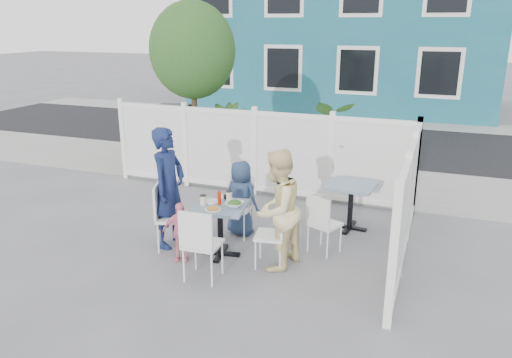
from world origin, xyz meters
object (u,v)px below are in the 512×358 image
(chair_left, at_px, (166,212))
(man, at_px, (169,188))
(main_table, at_px, (220,217))
(chair_right, at_px, (276,230))
(utility_cabinet, at_px, (175,134))
(toddler, at_px, (180,232))
(woman, at_px, (277,210))
(chair_back, at_px, (239,201))
(chair_near, at_px, (200,240))
(boy, at_px, (241,198))
(spare_table, at_px, (351,194))

(chair_left, relative_size, man, 0.55)
(main_table, distance_m, chair_right, 0.83)
(utility_cabinet, bearing_deg, man, -67.13)
(chair_left, bearing_deg, chair_right, 69.34)
(toddler, bearing_deg, woman, -3.01)
(main_table, height_order, woman, woman)
(chair_back, relative_size, toddler, 1.08)
(chair_left, distance_m, toddler, 0.49)
(chair_left, bearing_deg, man, 162.43)
(chair_right, bearing_deg, woman, -134.28)
(utility_cabinet, distance_m, toddler, 5.29)
(woman, bearing_deg, utility_cabinet, -123.15)
(chair_near, distance_m, toddler, 0.70)
(main_table, relative_size, toddler, 0.96)
(utility_cabinet, bearing_deg, chair_left, -67.80)
(chair_near, distance_m, woman, 1.08)
(utility_cabinet, distance_m, chair_near, 5.93)
(utility_cabinet, xyz_separation_m, woman, (3.95, -4.28, 0.18))
(woman, bearing_deg, boy, -120.47)
(boy, bearing_deg, utility_cabinet, -35.91)
(chair_left, height_order, chair_back, chair_left)
(utility_cabinet, height_order, woman, woman)
(main_table, bearing_deg, spare_table, 45.78)
(chair_back, bearing_deg, toddler, 70.15)
(woman, distance_m, boy, 1.22)
(utility_cabinet, relative_size, main_table, 1.57)
(utility_cabinet, relative_size, toddler, 1.50)
(chair_right, bearing_deg, toddler, 93.59)
(utility_cabinet, xyz_separation_m, chair_left, (2.28, -4.29, -0.07))
(chair_right, relative_size, toddler, 1.06)
(main_table, height_order, toddler, toddler)
(utility_cabinet, xyz_separation_m, chair_right, (3.93, -4.27, -0.11))
(spare_table, xyz_separation_m, chair_left, (-2.36, -1.63, -0.02))
(chair_right, distance_m, toddler, 1.31)
(chair_near, bearing_deg, main_table, 92.79)
(man, bearing_deg, spare_table, -55.67)
(utility_cabinet, height_order, main_table, utility_cabinet)
(main_table, xyz_separation_m, chair_right, (0.83, -0.04, -0.06))
(main_table, bearing_deg, man, 174.93)
(chair_right, bearing_deg, boy, 35.91)
(chair_left, bearing_deg, chair_back, 116.36)
(chair_back, bearing_deg, chair_near, 94.18)
(toddler, bearing_deg, man, 118.27)
(chair_back, distance_m, toddler, 1.21)
(utility_cabinet, relative_size, chair_back, 1.39)
(woman, relative_size, toddler, 1.93)
(spare_table, xyz_separation_m, chair_back, (-1.58, -0.77, -0.05))
(chair_right, relative_size, chair_near, 0.92)
(utility_cabinet, distance_m, woman, 5.83)
(spare_table, bearing_deg, utility_cabinet, 150.18)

